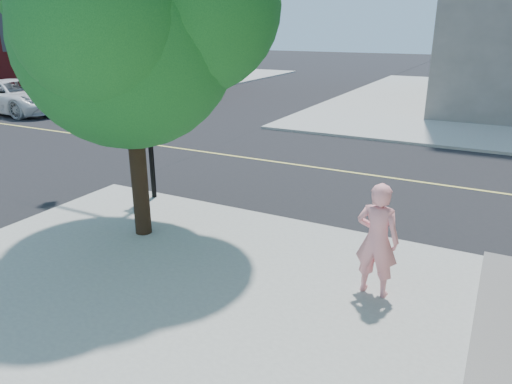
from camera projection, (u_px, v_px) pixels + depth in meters
The scene contains 8 objects.
ground at pixel (142, 194), 12.88m from camera, with size 140.00×140.00×0.00m, color black.
road_ew at pixel (228, 155), 16.64m from camera, with size 140.00×9.00×0.01m, color black.
road_ns at pixel (8, 167), 15.29m from camera, with size 9.00×140.00×0.01m, color black.
sidewalk_nw at pixel (99, 77), 40.90m from camera, with size 26.00×25.00×0.12m, color #9C9C95.
man_on_phone at pixel (377, 240), 7.61m from camera, with size 0.70×0.46×1.91m, color pink.
street_tree at pixel (130, 10), 8.69m from camera, with size 5.19×4.72×6.89m.
signal_pole at pixel (78, 52), 12.05m from camera, with size 3.84×0.44×4.34m.
car_a at pixel (15, 96), 24.38m from camera, with size 2.79×6.05×1.68m, color white.
Camera 1 is at (8.35, -9.33, 4.31)m, focal length 33.55 mm.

